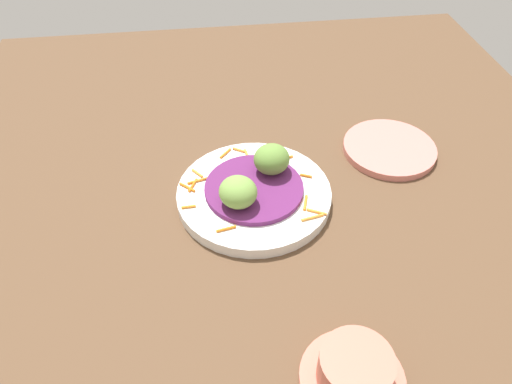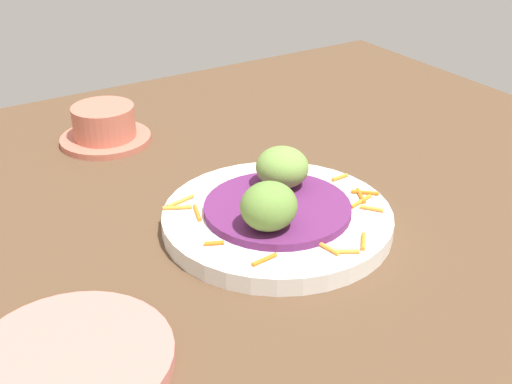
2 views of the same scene
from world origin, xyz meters
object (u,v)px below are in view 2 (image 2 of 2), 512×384
at_px(guac_scoop_center, 282,167).
at_px(main_plate, 277,220).
at_px(guac_scoop_left, 273,205).
at_px(side_plate_small, 72,359).
at_px(terracotta_bowl, 104,127).

bearing_deg(guac_scoop_center, main_plate, -129.96).
bearing_deg(main_plate, guac_scoop_left, -129.96).
bearing_deg(side_plate_small, terracotta_bowl, 65.53).
bearing_deg(side_plate_small, guac_scoop_center, 23.47).
xyz_separation_m(guac_scoop_left, terracotta_bowl, (-0.04, 0.33, -0.03)).
xyz_separation_m(guac_scoop_center, terracotta_bowl, (-0.10, 0.26, -0.03)).
xyz_separation_m(main_plate, guac_scoop_center, (0.03, 0.03, 0.04)).
xyz_separation_m(main_plate, side_plate_small, (-0.24, -0.09, -0.00)).
relative_size(main_plate, terracotta_bowl, 2.01).
xyz_separation_m(guac_scoop_center, side_plate_small, (-0.27, -0.12, -0.04)).
height_order(main_plate, side_plate_small, main_plate).
bearing_deg(guac_scoop_left, terracotta_bowl, 97.46).
bearing_deg(side_plate_small, main_plate, 19.33).
bearing_deg(guac_scoop_center, guac_scoop_left, -129.96).
bearing_deg(guac_scoop_center, terracotta_bowl, 110.01).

